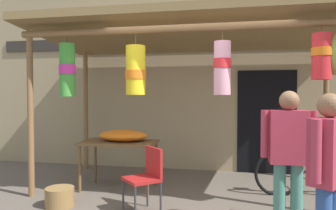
{
  "coord_description": "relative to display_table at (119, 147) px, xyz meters",
  "views": [
    {
      "loc": [
        0.51,
        -4.18,
        1.54
      ],
      "look_at": [
        -0.52,
        0.86,
        1.37
      ],
      "focal_mm": 34.49,
      "sensor_mm": 36.0,
      "label": 1
    }
  ],
  "objects": [
    {
      "name": "flower_heap_on_table",
      "position": [
        0.07,
        0.04,
        0.18
      ],
      "size": [
        0.8,
        0.56,
        0.18
      ],
      "color": "orange",
      "rests_on": "display_table"
    },
    {
      "name": "parked_bicycle",
      "position": [
        2.99,
        0.23,
        -0.34
      ],
      "size": [
        1.75,
        0.44,
        0.92
      ],
      "color": "black",
      "rests_on": "ground_plane"
    },
    {
      "name": "folding_chair",
      "position": [
        0.71,
        -0.9,
        -0.18
      ],
      "size": [
        0.57,
        0.57,
        0.84
      ],
      "color": "#AD1E1E",
      "rests_on": "ground_plane"
    },
    {
      "name": "shop_facade",
      "position": [
        1.31,
        1.68,
        1.42
      ],
      "size": [
        10.1,
        0.29,
        4.21
      ],
      "color": "#9E8966",
      "rests_on": "ground_plane"
    },
    {
      "name": "passerby_at_right",
      "position": [
        2.62,
        -1.96,
        0.22
      ],
      "size": [
        0.42,
        0.49,
        1.55
      ],
      "color": "#2D5193",
      "rests_on": "ground_plane"
    },
    {
      "name": "display_table",
      "position": [
        0.0,
        0.0,
        0.0
      ],
      "size": [
        1.2,
        0.69,
        0.78
      ],
      "color": "brown",
      "rests_on": "ground_plane"
    },
    {
      "name": "shopper_by_bananas",
      "position": [
        2.41,
        -1.21,
        0.24
      ],
      "size": [
        0.59,
        0.22,
        1.58
      ],
      "color": "#4C8E7A",
      "rests_on": "ground_plane"
    },
    {
      "name": "market_stall_canopy",
      "position": [
        1.17,
        0.17,
        1.72
      ],
      "size": [
        5.08,
        2.34,
        2.72
      ],
      "color": "brown",
      "rests_on": "ground_plane"
    },
    {
      "name": "wicker_basket_by_table",
      "position": [
        -0.52,
        -0.94,
        -0.56
      ],
      "size": [
        0.39,
        0.39,
        0.26
      ],
      "primitive_type": "cylinder",
      "color": "olive",
      "rests_on": "ground_plane"
    }
  ]
}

